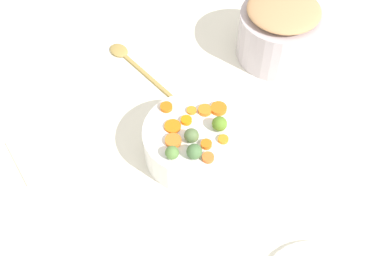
% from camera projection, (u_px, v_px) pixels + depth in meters
% --- Properties ---
extents(tabletop, '(2.40, 2.40, 0.02)m').
position_uv_depth(tabletop, '(178.00, 142.00, 1.20)').
color(tabletop, white).
rests_on(tabletop, ground).
extents(serving_bowl_carrots, '(0.24, 0.24, 0.10)m').
position_uv_depth(serving_bowl_carrots, '(192.00, 142.00, 1.13)').
color(serving_bowl_carrots, white).
rests_on(serving_bowl_carrots, tabletop).
extents(metal_pot, '(0.23, 0.23, 0.15)m').
position_uv_depth(metal_pot, '(279.00, 35.00, 1.32)').
color(metal_pot, '#BEB4BD').
rests_on(metal_pot, tabletop).
extents(stuffing_mound, '(0.20, 0.20, 0.03)m').
position_uv_depth(stuffing_mound, '(284.00, 10.00, 1.25)').
color(stuffing_mound, tan).
rests_on(stuffing_mound, metal_pot).
extents(carrot_slice_0, '(0.04, 0.04, 0.01)m').
position_uv_depth(carrot_slice_0, '(219.00, 109.00, 1.12)').
color(carrot_slice_0, orange).
rests_on(carrot_slice_0, serving_bowl_carrots).
extents(carrot_slice_1, '(0.03, 0.03, 0.01)m').
position_uv_depth(carrot_slice_1, '(191.00, 110.00, 1.12)').
color(carrot_slice_1, orange).
rests_on(carrot_slice_1, serving_bowl_carrots).
extents(carrot_slice_2, '(0.03, 0.03, 0.01)m').
position_uv_depth(carrot_slice_2, '(186.00, 120.00, 1.10)').
color(carrot_slice_2, orange).
rests_on(carrot_slice_2, serving_bowl_carrots).
extents(carrot_slice_3, '(0.04, 0.04, 0.01)m').
position_uv_depth(carrot_slice_3, '(205.00, 110.00, 1.12)').
color(carrot_slice_3, orange).
rests_on(carrot_slice_3, serving_bowl_carrots).
extents(carrot_slice_4, '(0.03, 0.03, 0.01)m').
position_uv_depth(carrot_slice_4, '(223.00, 139.00, 1.07)').
color(carrot_slice_4, orange).
rests_on(carrot_slice_4, serving_bowl_carrots).
extents(carrot_slice_5, '(0.05, 0.05, 0.01)m').
position_uv_depth(carrot_slice_5, '(173.00, 141.00, 1.07)').
color(carrot_slice_5, orange).
rests_on(carrot_slice_5, serving_bowl_carrots).
extents(carrot_slice_6, '(0.03, 0.03, 0.01)m').
position_uv_depth(carrot_slice_6, '(166.00, 107.00, 1.13)').
color(carrot_slice_6, orange).
rests_on(carrot_slice_6, serving_bowl_carrots).
extents(carrot_slice_7, '(0.04, 0.04, 0.01)m').
position_uv_depth(carrot_slice_7, '(173.00, 126.00, 1.09)').
color(carrot_slice_7, orange).
rests_on(carrot_slice_7, serving_bowl_carrots).
extents(carrot_slice_8, '(0.03, 0.03, 0.01)m').
position_uv_depth(carrot_slice_8, '(208.00, 158.00, 1.04)').
color(carrot_slice_8, orange).
rests_on(carrot_slice_8, serving_bowl_carrots).
extents(carrot_slice_9, '(0.03, 0.03, 0.01)m').
position_uv_depth(carrot_slice_9, '(206.00, 144.00, 1.06)').
color(carrot_slice_9, orange).
rests_on(carrot_slice_9, serving_bowl_carrots).
extents(brussels_sprout_0, '(0.03, 0.03, 0.03)m').
position_uv_depth(brussels_sprout_0, '(190.00, 136.00, 1.06)').
color(brussels_sprout_0, '#577141').
rests_on(brussels_sprout_0, serving_bowl_carrots).
extents(brussels_sprout_1, '(0.04, 0.04, 0.04)m').
position_uv_depth(brussels_sprout_1, '(194.00, 152.00, 1.03)').
color(brussels_sprout_1, '#497040').
rests_on(brussels_sprout_1, serving_bowl_carrots).
extents(brussels_sprout_2, '(0.03, 0.03, 0.03)m').
position_uv_depth(brussels_sprout_2, '(172.00, 153.00, 1.03)').
color(brussels_sprout_2, '#58823E').
rests_on(brussels_sprout_2, serving_bowl_carrots).
extents(brussels_sprout_3, '(0.04, 0.04, 0.04)m').
position_uv_depth(brussels_sprout_3, '(219.00, 124.00, 1.08)').
color(brussels_sprout_3, '#598425').
rests_on(brussels_sprout_3, serving_bowl_carrots).
extents(wooden_spoon, '(0.11, 0.32, 0.01)m').
position_uv_depth(wooden_spoon, '(132.00, 62.00, 1.35)').
color(wooden_spoon, '#A88C49').
rests_on(wooden_spoon, tabletop).
extents(dish_towel, '(0.18, 0.17, 0.01)m').
position_uv_depth(dish_towel, '(47.00, 150.00, 1.17)').
color(dish_towel, beige).
rests_on(dish_towel, tabletop).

